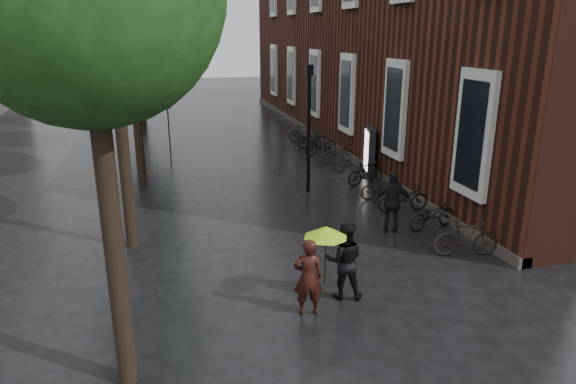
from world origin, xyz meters
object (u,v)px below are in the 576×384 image
object	(u,v)px
parked_bicycles	(361,170)
lamp_post	(309,117)
pedestrian_walking	(393,202)
person_burgundy	(308,277)
ad_lightbox	(369,151)
person_black	(344,261)

from	to	relation	value
parked_bicycles	lamp_post	size ratio (longest dim) A/B	3.47
pedestrian_walking	lamp_post	bearing A→B (deg)	-54.98
parked_bicycles	pedestrian_walking	bearing A→B (deg)	-102.43
person_burgundy	pedestrian_walking	world-z (taller)	pedestrian_walking
ad_lightbox	parked_bicycles	bearing A→B (deg)	-112.99
person_black	parked_bicycles	world-z (taller)	person_black
ad_lightbox	lamp_post	bearing A→B (deg)	-136.13
parked_bicycles	lamp_post	distance (m)	3.47
parked_bicycles	ad_lightbox	distance (m)	1.28
person_black	pedestrian_walking	bearing A→B (deg)	-112.88
pedestrian_walking	ad_lightbox	size ratio (longest dim) A/B	0.95
parked_bicycles	ad_lightbox	size ratio (longest dim) A/B	8.13
person_black	lamp_post	bearing A→B (deg)	-84.01
person_burgundy	pedestrian_walking	xyz separation A→B (m)	(3.75, 3.81, 0.09)
person_burgundy	ad_lightbox	distance (m)	11.52
person_black	lamp_post	world-z (taller)	lamp_post
ad_lightbox	lamp_post	xyz separation A→B (m)	(-3.16, -1.69, 1.83)
person_black	person_burgundy	bearing A→B (deg)	42.95
person_black	lamp_post	size ratio (longest dim) A/B	0.39
person_black	parked_bicycles	bearing A→B (deg)	-97.65
person_burgundy	parked_bicycles	distance (m)	10.37
ad_lightbox	lamp_post	world-z (taller)	lamp_post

